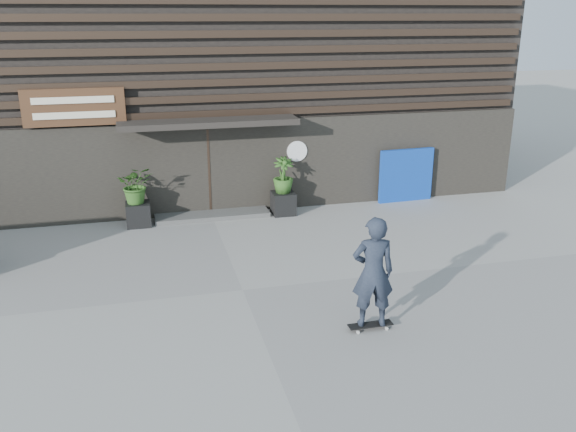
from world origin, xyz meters
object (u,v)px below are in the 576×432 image
object	(u,v)px
planter_pot_right	(283,203)
blue_tarp	(406,175)
skateboarder	(373,273)
planter_pot_left	(138,214)

from	to	relation	value
planter_pot_right	blue_tarp	distance (m)	3.73
blue_tarp	skateboarder	bearing A→B (deg)	-121.93
planter_pot_left	planter_pot_right	bearing A→B (deg)	0.00
planter_pot_left	skateboarder	size ratio (longest dim) A/B	0.29
blue_tarp	planter_pot_left	bearing A→B (deg)	179.24
planter_pot_right	blue_tarp	xyz separation A→B (m)	(3.69, 0.30, 0.46)
planter_pot_left	blue_tarp	world-z (taller)	blue_tarp
planter_pot_right	skateboarder	world-z (taller)	skateboarder
planter_pot_right	blue_tarp	bearing A→B (deg)	4.65
planter_pot_left	planter_pot_right	distance (m)	3.80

